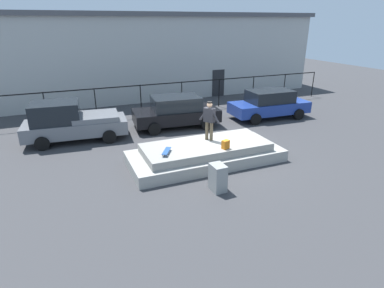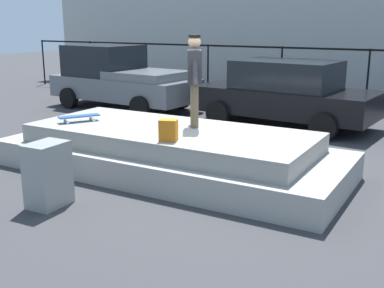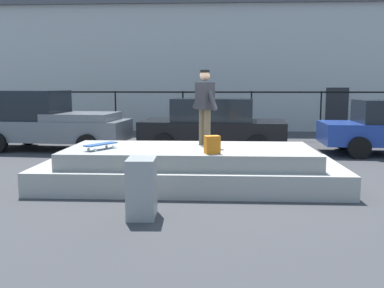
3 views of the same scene
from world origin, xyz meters
name	(u,v)px [view 3 (image 3 of 3)]	position (x,y,z in m)	size (l,w,h in m)	color
ground_plane	(218,181)	(0.00, 0.00, 0.00)	(60.00, 60.00, 0.00)	#38383A
concrete_ledge	(190,168)	(-0.61, -0.35, 0.36)	(6.27, 2.62, 0.79)	#9E9B93
skateboarder	(205,102)	(-0.31, 0.01, 1.73)	(0.59, 0.87, 1.63)	brown
skateboard	(101,145)	(-2.42, -0.71, 0.89)	(0.57, 0.76, 0.12)	#264C8C
backpack	(212,145)	(-0.14, -1.13, 0.96)	(0.28, 0.20, 0.35)	orange
car_grey_pickup_near	(49,121)	(-5.50, 4.42, 0.94)	(4.88, 2.44, 1.93)	slate
car_black_sedan_mid	(213,124)	(-0.14, 4.48, 0.86)	(4.73, 2.55, 1.68)	black
utility_box	(142,188)	(-1.25, -2.67, 0.48)	(0.44, 0.60, 0.95)	gray
fence_row	(217,105)	(0.00, 7.45, 1.35)	(24.06, 0.06, 1.88)	black
warehouse_building	(216,68)	(0.00, 14.42, 3.02)	(27.70, 8.48, 6.01)	#B2B2AD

